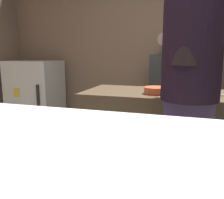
{
  "coord_description": "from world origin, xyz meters",
  "views": [
    {
      "loc": [
        0.13,
        -1.27,
        1.22
      ],
      "look_at": [
        -0.04,
        -0.75,
        1.11
      ],
      "focal_mm": 39.37,
      "sensor_mm": 36.0,
      "label": 1
    }
  ],
  "objects": [
    {
      "name": "wall_back",
      "position": [
        0.0,
        2.2,
        1.35
      ],
      "size": [
        5.2,
        0.1,
        2.7
      ],
      "primitive_type": "cube",
      "color": "#9A7B63",
      "rests_on": "ground"
    },
    {
      "name": "back_shelf",
      "position": [
        0.04,
        1.92,
        0.6
      ],
      "size": [
        0.79,
        0.36,
        1.2
      ],
      "primitive_type": "cube",
      "color": "#3B3E3D",
      "rests_on": "ground"
    },
    {
      "name": "bartender",
      "position": [
        0.13,
        0.24,
        1.0
      ],
      "size": [
        0.49,
        0.55,
        1.72
      ],
      "rotation": [
        0.0,
        0.0,
        1.32
      ],
      "color": "#342441",
      "rests_on": "ground"
    },
    {
      "name": "prep_counter",
      "position": [
        0.35,
        0.69,
        0.45
      ],
      "size": [
        2.1,
        0.6,
        0.91
      ],
      "primitive_type": "cube",
      "color": "#493826",
      "rests_on": "ground"
    },
    {
      "name": "bottle_hot_sauce",
      "position": [
        -0.06,
        1.97,
        1.29
      ],
      "size": [
        0.08,
        0.08,
        0.23
      ],
      "color": "red",
      "rests_on": "back_shelf"
    },
    {
      "name": "bottle_vinegar",
      "position": [
        -0.2,
        2.0,
        1.29
      ],
      "size": [
        0.07,
        0.07,
        0.23
      ],
      "color": "#448938",
      "rests_on": "back_shelf"
    },
    {
      "name": "mixing_bowl",
      "position": [
        -0.11,
        0.6,
        0.94
      ],
      "size": [
        0.19,
        0.19,
        0.05
      ],
      "primitive_type": "cylinder",
      "color": "#CC512D",
      "rests_on": "prep_counter"
    },
    {
      "name": "mini_fridge",
      "position": [
        -2.01,
        1.75,
        0.55
      ],
      "size": [
        0.69,
        0.58,
        1.11
      ],
      "color": "white",
      "rests_on": "ground"
    },
    {
      "name": "bottle_olive_oil",
      "position": [
        0.32,
        1.85,
        1.27
      ],
      "size": [
        0.07,
        0.07,
        0.18
      ],
      "color": "#2C61A0",
      "rests_on": "back_shelf"
    }
  ]
}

